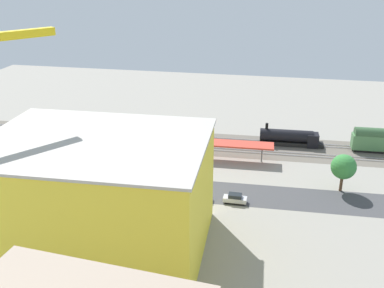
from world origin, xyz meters
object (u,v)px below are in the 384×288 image
(locomotive, at_px, (291,138))
(traffic_light, at_px, (131,156))
(street_tree_2, at_px, (4,145))
(parked_car_0, at_px, (235,199))
(freight_coach_far, at_px, (83,128))
(street_tree_0, at_px, (344,167))
(platform_canopy_near, at_px, (162,140))
(parked_car_5, at_px, (69,183))
(parked_car_1, at_px, (201,197))
(parked_car_3, at_px, (131,189))
(construction_building, at_px, (99,196))
(box_truck_0, at_px, (127,182))
(parked_car_4, at_px, (100,186))
(parked_car_2, at_px, (168,194))
(street_tree_1, at_px, (92,150))

(locomotive, xyz_separation_m, traffic_light, (32.80, 22.89, 2.33))
(street_tree_2, bearing_deg, parked_car_0, 172.28)
(freight_coach_far, bearing_deg, street_tree_0, 165.92)
(platform_canopy_near, xyz_separation_m, parked_car_5, (14.23, 18.63, -3.07))
(parked_car_0, relative_size, parked_car_1, 1.04)
(parked_car_3, bearing_deg, parked_car_5, -0.09)
(construction_building, relative_size, box_truck_0, 3.34)
(street_tree_0, height_order, street_tree_2, street_tree_0)
(platform_canopy_near, xyz_separation_m, construction_building, (0.33, 35.55, 4.88))
(parked_car_0, relative_size, street_tree_0, 0.58)
(locomotive, distance_m, parked_car_4, 47.80)
(platform_canopy_near, relative_size, street_tree_2, 7.08)
(platform_canopy_near, relative_size, locomotive, 3.29)
(locomotive, xyz_separation_m, parked_car_2, (23.05, 30.83, -1.15))
(parked_car_5, distance_m, traffic_light, 13.39)
(street_tree_0, height_order, traffic_light, street_tree_0)
(platform_canopy_near, bearing_deg, parked_car_2, 107.68)
(parked_car_1, xyz_separation_m, traffic_light, (15.97, -7.85, 3.51))
(box_truck_0, bearing_deg, platform_canopy_near, -97.61)
(freight_coach_far, relative_size, construction_building, 0.60)
(box_truck_0, distance_m, street_tree_0, 41.64)
(parked_car_0, distance_m, street_tree_1, 32.59)
(parked_car_5, bearing_deg, platform_canopy_near, -127.39)
(parked_car_2, height_order, parked_car_4, parked_car_2)
(freight_coach_far, bearing_deg, parked_car_3, 130.58)
(platform_canopy_near, bearing_deg, traffic_light, 71.79)
(platform_canopy_near, relative_size, parked_car_2, 11.60)
(freight_coach_far, height_order, street_tree_2, street_tree_2)
(parked_car_2, height_order, traffic_light, traffic_light)
(street_tree_2, height_order, traffic_light, street_tree_2)
(parked_car_3, bearing_deg, street_tree_2, -12.92)
(box_truck_0, relative_size, traffic_light, 1.49)
(parked_car_2, relative_size, traffic_light, 0.68)
(parked_car_1, xyz_separation_m, parked_car_5, (26.53, -0.37, 0.05))
(parked_car_2, bearing_deg, street_tree_2, -11.10)
(platform_canopy_near, bearing_deg, parked_car_0, 135.30)
(parked_car_1, distance_m, parked_car_5, 26.53)
(parked_car_5, distance_m, street_tree_0, 53.47)
(freight_coach_far, height_order, box_truck_0, freight_coach_far)
(street_tree_0, height_order, street_tree_1, street_tree_0)
(platform_canopy_near, bearing_deg, street_tree_2, 19.60)
(platform_canopy_near, distance_m, parked_car_2, 20.27)
(locomotive, distance_m, traffic_light, 40.07)
(construction_building, distance_m, street_tree_2, 40.29)
(freight_coach_far, bearing_deg, parked_car_2, 139.00)
(locomotive, height_order, street_tree_1, street_tree_1)
(traffic_light, bearing_deg, parked_car_3, 106.67)
(parked_car_1, distance_m, parked_car_3, 13.73)
(parked_car_1, height_order, box_truck_0, box_truck_0)
(freight_coach_far, relative_size, street_tree_2, 2.70)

